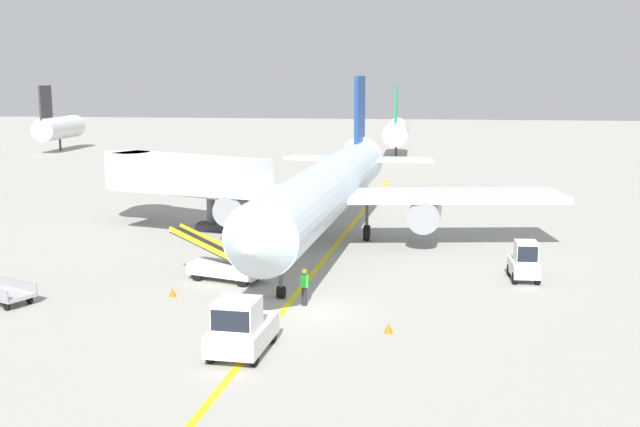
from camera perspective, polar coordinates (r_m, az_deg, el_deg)
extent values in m
plane|color=#9E9B93|center=(34.53, -1.01, -7.11)|extent=(300.00, 300.00, 0.00)
cube|color=yellow|center=(39.38, -0.98, -4.94)|extent=(5.46, 79.85, 0.01)
cylinder|color=silver|center=(46.81, 0.46, 1.78)|extent=(5.23, 30.15, 3.30)
cone|color=silver|center=(31.27, -4.95, -2.44)|extent=(3.38, 2.60, 3.23)
cone|color=silver|center=(62.84, 3.19, 4.26)|extent=(3.31, 3.00, 3.14)
cube|color=silver|center=(47.60, 9.70, 1.29)|extent=(13.50, 6.23, 0.36)
cylinder|color=gray|center=(46.84, 7.63, -0.04)|extent=(2.10, 3.32, 1.90)
cube|color=silver|center=(50.18, -7.67, 1.79)|extent=(13.71, 7.75, 0.36)
cylinder|color=gray|center=(48.89, -6.19, 0.42)|extent=(2.10, 3.32, 1.90)
cube|color=navy|center=(60.20, 2.91, 7.49)|extent=(0.54, 4.01, 5.20)
cube|color=silver|center=(59.74, 5.68, 3.93)|extent=(5.35, 2.58, 0.24)
cube|color=silver|center=(60.57, 0.01, 4.06)|extent=(5.54, 3.21, 0.24)
cylinder|color=#4C4C51|center=(36.12, -2.87, -3.78)|extent=(0.20, 0.20, 3.12)
cylinder|color=black|center=(36.45, -2.85, -5.73)|extent=(0.39, 0.58, 0.56)
cylinder|color=#4C4C51|center=(48.73, 3.43, -0.16)|extent=(0.20, 0.20, 3.12)
cylinder|color=black|center=(48.93, 3.42, -1.40)|extent=(0.41, 0.98, 0.96)
cylinder|color=#4C4C51|center=(49.48, -1.63, 0.01)|extent=(0.20, 0.20, 3.12)
cylinder|color=black|center=(49.68, -1.62, -1.21)|extent=(0.41, 0.98, 0.96)
cube|color=black|center=(33.09, -4.01, -1.11)|extent=(2.86, 1.18, 0.60)
cube|color=silver|center=(53.11, -9.49, 2.80)|extent=(12.00, 7.35, 2.50)
cylinder|color=silver|center=(57.01, -13.82, 3.14)|extent=(3.20, 3.20, 2.50)
cylinder|color=#59595B|center=(52.31, -7.93, 0.04)|extent=(0.56, 0.56, 2.35)
cube|color=#333338|center=(52.48, -7.91, -0.95)|extent=(1.80, 1.40, 0.50)
cube|color=silver|center=(29.57, -5.66, -8.72)|extent=(2.17, 3.73, 0.80)
cube|color=silver|center=(28.71, -6.06, -7.32)|extent=(1.64, 1.73, 1.10)
cube|color=black|center=(28.01, -6.54, -7.78)|extent=(1.43, 0.19, 0.77)
cylinder|color=black|center=(28.35, -4.82, -10.41)|extent=(0.26, 0.61, 0.60)
cylinder|color=black|center=(28.83, -7.95, -10.12)|extent=(0.26, 0.61, 0.60)
cylinder|color=black|center=(30.63, -3.48, -8.81)|extent=(0.26, 0.61, 0.60)
cylinder|color=black|center=(31.07, -6.39, -8.58)|extent=(0.26, 0.61, 0.60)
cube|color=silver|center=(40.73, 14.59, -3.82)|extent=(1.39, 2.45, 0.70)
cube|color=silver|center=(40.12, 14.75, -2.72)|extent=(1.08, 1.12, 1.10)
cube|color=black|center=(39.63, 14.87, -2.88)|extent=(0.98, 0.12, 0.77)
cylinder|color=black|center=(40.11, 15.55, -4.60)|extent=(0.24, 0.61, 0.60)
cylinder|color=black|center=(39.92, 13.98, -4.59)|extent=(0.24, 0.61, 0.60)
cylinder|color=black|center=(41.71, 15.13, -4.02)|extent=(0.24, 0.61, 0.60)
cylinder|color=black|center=(41.53, 13.63, -4.01)|extent=(0.24, 0.61, 0.60)
cube|color=silver|center=(39.60, -6.83, -4.03)|extent=(4.08, 2.64, 0.60)
cylinder|color=black|center=(39.88, -8.93, -4.43)|extent=(0.64, 0.40, 0.60)
cylinder|color=black|center=(40.90, -7.91, -4.03)|extent=(0.64, 0.40, 0.60)
cylinder|color=black|center=(38.46, -5.66, -4.89)|extent=(0.64, 0.40, 0.60)
cylinder|color=black|center=(39.52, -4.69, -4.47)|extent=(0.64, 0.40, 0.60)
cube|color=black|center=(39.70, -7.59, -2.60)|extent=(5.02, 2.45, 1.76)
cube|color=yellow|center=(39.31, -7.95, -2.55)|extent=(4.78, 1.69, 1.84)
cube|color=yellow|center=(40.04, -7.24, -2.31)|extent=(4.78, 1.69, 1.84)
cube|color=#A5A5A8|center=(38.30, -22.08, -5.45)|extent=(3.17, 2.53, 0.16)
cube|color=gray|center=(38.67, -21.20, -4.87)|extent=(2.57, 1.22, 0.50)
cylinder|color=black|center=(39.53, -22.25, -5.38)|extent=(0.38, 0.26, 0.36)
cylinder|color=black|center=(37.21, -21.83, -6.30)|extent=(0.38, 0.26, 0.36)
cylinder|color=black|center=(37.90, -20.37, -5.91)|extent=(0.38, 0.26, 0.36)
cylinder|color=#26262D|center=(35.25, -1.15, -6.03)|extent=(0.24, 0.24, 0.85)
cube|color=green|center=(35.06, -1.16, -4.93)|extent=(0.36, 0.22, 0.56)
sphere|color=#9E7051|center=(34.96, -1.16, -4.31)|extent=(0.20, 0.20, 0.20)
sphere|color=yellow|center=(34.95, -1.16, -4.21)|extent=(0.24, 0.24, 0.24)
cone|color=orange|center=(37.29, -10.69, -5.63)|extent=(0.36, 0.36, 0.44)
cone|color=orange|center=(31.79, 5.01, -8.27)|extent=(0.36, 0.36, 0.44)
cylinder|color=silver|center=(111.82, -18.44, 5.93)|extent=(3.00, 10.00, 3.00)
cylinder|color=#3F3F3F|center=(111.99, -18.38, 4.76)|extent=(0.30, 0.30, 1.60)
cube|color=#333338|center=(108.51, -19.34, 7.62)|extent=(0.24, 3.20, 4.40)
cylinder|color=silver|center=(99.58, 5.57, 5.95)|extent=(3.00, 10.00, 3.00)
cylinder|color=#3F3F3F|center=(99.77, 5.55, 4.63)|extent=(0.30, 0.30, 1.60)
cube|color=#198C4C|center=(95.90, 5.54, 7.88)|extent=(0.24, 3.20, 4.40)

